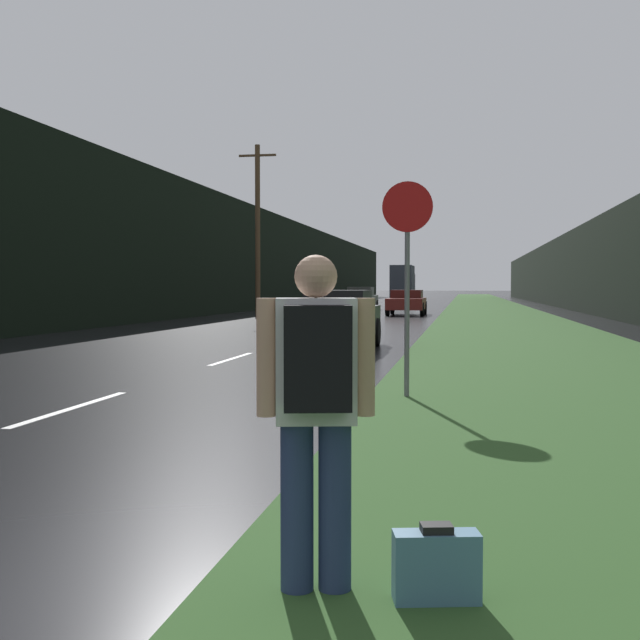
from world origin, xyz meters
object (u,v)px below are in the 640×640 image
hitchhiker_with_backpack (316,401)px  car_passing_near (337,318)px  suitcase (436,568)px  car_oncoming (361,299)px  stop_sign (407,265)px  delivery_truck (403,282)px  car_passing_far (407,302)px

hitchhiker_with_backpack → car_passing_near: 15.82m
suitcase → car_oncoming: bearing=85.2°
stop_sign → delivery_truck: (-5.84, 75.90, 0.15)m
hitchhiker_with_backpack → delivery_truck: (-5.91, 83.10, 1.01)m
hitchhiker_with_backpack → car_passing_near: (-2.38, 15.63, -0.22)m
suitcase → delivery_truck: bearing=81.9°
hitchhiker_with_backpack → stop_sign: bearing=78.0°
stop_sign → car_oncoming: (-5.84, 40.47, -1.08)m
car_passing_far → delivery_truck: (-3.54, 43.65, 1.27)m
suitcase → car_passing_near: car_passing_near is taller
suitcase → car_oncoming: size_ratio=0.11×
car_passing_near → car_passing_far: car_passing_near is taller
hitchhiker_with_backpack → car_oncoming: 48.03m
car_passing_near → car_oncoming: size_ratio=1.00×
hitchhiker_with_backpack → suitcase: 0.98m
hitchhiker_with_backpack → car_passing_far: size_ratio=0.36×
hitchhiker_with_backpack → car_oncoming: size_ratio=0.41×
hitchhiker_with_backpack → car_passing_near: hitchhiker_with_backpack is taller
stop_sign → car_passing_near: bearing=105.3°
stop_sign → car_passing_far: size_ratio=0.64×
car_oncoming → delivery_truck: 35.46m
stop_sign → car_passing_near: 8.82m
suitcase → hitchhiker_with_backpack: bearing=166.4°
car_passing_near → hitchhiker_with_backpack: bearing=98.6°
delivery_truck → stop_sign: bearing=-85.6°
car_passing_near → car_oncoming: 32.22m
delivery_truck → suitcase: bearing=-85.5°
car_passing_far → car_oncoming: bearing=-66.7°
stop_sign → hitchhiker_with_backpack: 7.24m
car_oncoming → stop_sign: bearing=-81.8°
car_passing_near → delivery_truck: delivery_truck is taller
car_passing_far → delivery_truck: 43.82m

